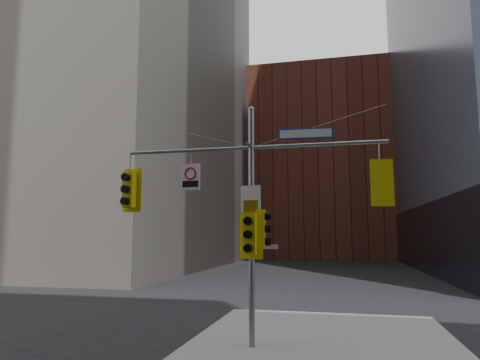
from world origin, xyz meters
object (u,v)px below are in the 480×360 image
at_px(traffic_light_west_arm, 129,190).
at_px(street_sign_blade, 305,134).
at_px(traffic_light_pole_side, 262,229).
at_px(traffic_light_pole_front, 250,234).
at_px(regulatory_sign_arm, 190,176).
at_px(signal_assembly, 251,199).
at_px(traffic_light_east_arm, 381,183).

bearing_deg(traffic_light_west_arm, street_sign_blade, 7.17).
relative_size(traffic_light_west_arm, traffic_light_pole_side, 1.26).
xyz_separation_m(traffic_light_pole_front, regulatory_sign_arm, (-1.94, 0.25, 1.81)).
xyz_separation_m(signal_assembly, traffic_light_pole_side, (0.33, 0.01, -0.89)).
bearing_deg(traffic_light_west_arm, signal_assembly, 7.08).
bearing_deg(signal_assembly, street_sign_blade, 0.10).
relative_size(street_sign_blade, regulatory_sign_arm, 1.97).
height_order(traffic_light_west_arm, street_sign_blade, street_sign_blade).
relative_size(signal_assembly, traffic_light_pole_front, 5.56).
distance_m(traffic_light_east_arm, traffic_light_pole_front, 4.00).
height_order(traffic_light_east_arm, traffic_light_pole_front, traffic_light_east_arm).
distance_m(traffic_light_east_arm, street_sign_blade, 2.59).
bearing_deg(signal_assembly, traffic_light_west_arm, 179.80).
height_order(signal_assembly, regulatory_sign_arm, signal_assembly).
bearing_deg(traffic_light_pole_front, traffic_light_pole_side, 41.75).
height_order(signal_assembly, street_sign_blade, signal_assembly).
height_order(signal_assembly, traffic_light_pole_front, signal_assembly).
xyz_separation_m(traffic_light_west_arm, traffic_light_pole_front, (4.04, -0.28, -1.44)).
xyz_separation_m(traffic_light_east_arm, traffic_light_pole_side, (-3.40, 0.01, -1.27)).
height_order(signal_assembly, traffic_light_east_arm, signal_assembly).
height_order(signal_assembly, traffic_light_pole_side, signal_assembly).
relative_size(traffic_light_west_arm, street_sign_blade, 0.88).
bearing_deg(traffic_light_east_arm, street_sign_blade, -9.00).
bearing_deg(regulatory_sign_arm, traffic_light_pole_side, 8.60).
xyz_separation_m(signal_assembly, traffic_light_east_arm, (3.73, 0.00, 0.38)).
height_order(traffic_light_pole_side, traffic_light_pole_front, traffic_light_pole_side).
xyz_separation_m(street_sign_blade, regulatory_sign_arm, (-3.59, -0.02, -1.17)).
relative_size(traffic_light_east_arm, street_sign_blade, 0.81).
height_order(traffic_light_east_arm, traffic_light_pole_side, traffic_light_east_arm).
relative_size(traffic_light_east_arm, traffic_light_pole_front, 0.92).
xyz_separation_m(traffic_light_pole_side, traffic_light_pole_front, (-0.33, -0.27, -0.17)).
xyz_separation_m(traffic_light_east_arm, regulatory_sign_arm, (-5.67, -0.02, 0.38)).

